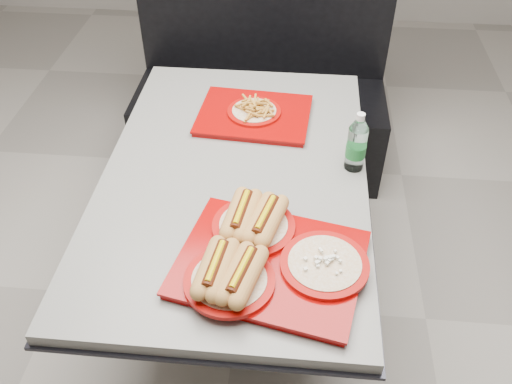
# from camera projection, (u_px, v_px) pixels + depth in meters

# --- Properties ---
(ground) EXTENTS (6.00, 6.00, 0.00)m
(ground) POSITION_uv_depth(u_px,v_px,m) (239.00, 305.00, 2.36)
(ground) COLOR gray
(ground) RESTS_ON ground
(diner_table) EXTENTS (0.92, 1.42, 0.75)m
(diner_table) POSITION_uv_depth(u_px,v_px,m) (236.00, 207.00, 1.97)
(diner_table) COLOR black
(diner_table) RESTS_ON ground
(booth_bench) EXTENTS (1.30, 0.57, 1.35)m
(booth_bench) POSITION_uv_depth(u_px,v_px,m) (261.00, 93.00, 2.90)
(booth_bench) COLOR black
(booth_bench) RESTS_ON ground
(tray_near) EXTENTS (0.58, 0.50, 0.11)m
(tray_near) POSITION_uv_depth(u_px,v_px,m) (263.00, 255.00, 1.52)
(tray_near) COLOR #8D0503
(tray_near) RESTS_ON diner_table
(tray_far) EXTENTS (0.45, 0.36, 0.08)m
(tray_far) POSITION_uv_depth(u_px,v_px,m) (254.00, 113.00, 2.09)
(tray_far) COLOR #8D0503
(tray_far) RESTS_ON diner_table
(water_bottle) EXTENTS (0.07, 0.07, 0.22)m
(water_bottle) POSITION_uv_depth(u_px,v_px,m) (357.00, 145.00, 1.82)
(water_bottle) COLOR silver
(water_bottle) RESTS_ON diner_table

